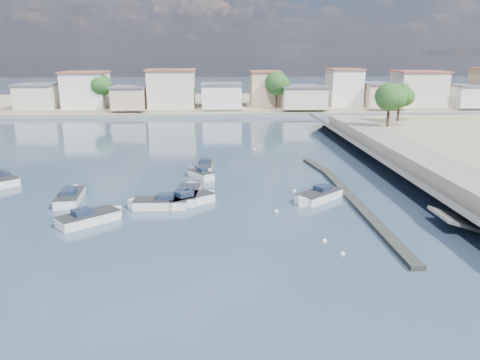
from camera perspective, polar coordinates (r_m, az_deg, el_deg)
The scene contains 16 objects.
ground at distance 70.44m, azimuth 1.49°, elevation 4.46°, with size 400.00×400.00×0.00m, color #283C51.
seawall_walkway at distance 49.92m, azimuth 25.85°, elevation -0.55°, with size 5.00×90.00×1.80m, color slate.
breakwater at distance 45.39m, azimuth 13.00°, elevation -1.81°, with size 2.00×31.02×0.35m.
far_shore_land at distance 121.75m, azimuth -0.47°, elevation 9.37°, with size 160.00×40.00×1.40m, color gray.
far_shore_quay at distance 100.94m, azimuth 0.09°, elevation 7.98°, with size 160.00×2.50×0.80m, color slate.
far_town at distance 107.46m, azimuth 5.72°, elevation 10.78°, with size 113.01×12.80×8.35m.
shore_trees at distance 98.33m, azimuth 5.14°, elevation 11.13°, with size 74.56×38.32×7.92m.
motorboat_a at distance 44.06m, azimuth -6.41°, elevation -1.74°, with size 2.49×5.91×1.48m.
motorboat_b at distance 39.48m, azimuth -17.62°, elevation -4.42°, with size 4.89×4.54×1.48m.
motorboat_c at distance 41.69m, azimuth -9.99°, elevation -2.87°, with size 5.27×1.95×1.48m.
motorboat_d at distance 43.70m, azimuth 9.42°, elevation -2.00°, with size 4.94×4.64×1.48m.
motorboat_e at distance 45.78m, azimuth -19.94°, elevation -1.93°, with size 2.40×5.57×1.48m.
motorboat_f at distance 51.07m, azimuth -4.90°, elevation 0.68°, with size 3.02×3.61×1.48m.
motorboat_g at distance 53.98m, azimuth -4.28°, elevation 1.49°, with size 1.82×4.83×1.48m.
motorboat_h at distance 42.45m, azimuth -5.97°, elevation -2.39°, with size 4.79×4.16×1.48m.
mooring_buoys at distance 45.62m, azimuth 4.23°, elevation -1.52°, with size 9.27×35.89×0.34m.
Camera 1 is at (-5.57, -28.98, 13.18)m, focal length 35.00 mm.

